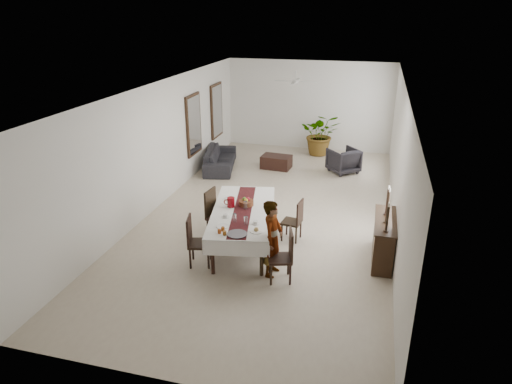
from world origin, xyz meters
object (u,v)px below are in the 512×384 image
object	(u,v)px
red_pitcher	(231,202)
sideboard_body	(383,240)
woman	(272,238)
sofa	(220,159)
dining_table_top	(243,212)

from	to	relation	value
red_pitcher	sideboard_body	world-z (taller)	red_pitcher
red_pitcher	woman	distance (m)	1.65
red_pitcher	sofa	bearing A→B (deg)	111.80
woman	sideboard_body	world-z (taller)	woman
sideboard_body	sofa	xyz separation A→B (m)	(-5.18, 4.69, -0.12)
sideboard_body	red_pitcher	bearing A→B (deg)	-179.84
sofa	dining_table_top	bearing A→B (deg)	-167.95
sideboard_body	dining_table_top	bearing A→B (deg)	-177.74
woman	sideboard_body	distance (m)	2.41
woman	sofa	bearing A→B (deg)	34.41
woman	red_pitcher	bearing A→B (deg)	53.42
woman	sideboard_body	xyz separation A→B (m)	(2.11, 1.13, -0.34)
red_pitcher	sofa	xyz separation A→B (m)	(-1.88, 4.70, -0.62)
sideboard_body	woman	bearing A→B (deg)	-151.78
red_pitcher	woman	bearing A→B (deg)	-43.14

